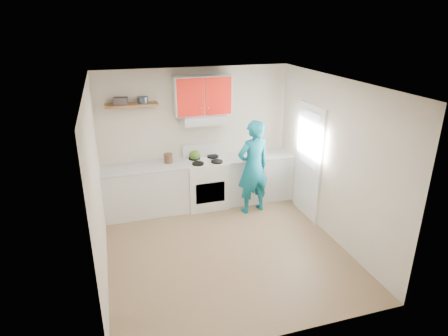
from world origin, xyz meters
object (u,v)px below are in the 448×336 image
object	(u,v)px
stove	(206,183)
person	(253,167)
tin	(143,100)
crock	(168,159)
kettle	(195,155)

from	to	relation	value
stove	person	size ratio (longest dim) A/B	0.52
tin	crock	distance (m)	1.16
kettle	person	size ratio (longest dim) A/B	0.12
person	kettle	bearing A→B (deg)	-43.56
stove	tin	xyz separation A→B (m)	(-1.06, 0.16, 1.63)
kettle	crock	bearing A→B (deg)	-157.96
tin	kettle	size ratio (longest dim) A/B	0.89
kettle	person	bearing A→B (deg)	-13.89
crock	person	size ratio (longest dim) A/B	0.11
crock	person	world-z (taller)	person
stove	crock	size ratio (longest dim) A/B	4.78
tin	crock	size ratio (longest dim) A/B	0.95
kettle	crock	world-z (taller)	kettle
tin	person	bearing A→B (deg)	-19.39
tin	crock	world-z (taller)	tin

